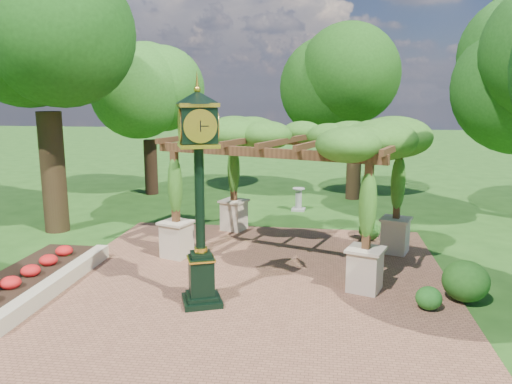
# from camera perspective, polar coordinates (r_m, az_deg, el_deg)

# --- Properties ---
(ground) EXTENTS (120.00, 120.00, 0.00)m
(ground) POSITION_cam_1_polar(r_m,az_deg,el_deg) (11.41, -1.78, -13.36)
(ground) COLOR #1E4714
(ground) RESTS_ON ground
(brick_plaza) EXTENTS (10.00, 12.00, 0.04)m
(brick_plaza) POSITION_cam_1_polar(r_m,az_deg,el_deg) (12.31, -0.98, -11.37)
(brick_plaza) COLOR brown
(brick_plaza) RESTS_ON ground
(border_wall) EXTENTS (0.35, 5.00, 0.40)m
(border_wall) POSITION_cam_1_polar(r_m,az_deg,el_deg) (13.28, -21.66, -9.63)
(border_wall) COLOR #C6B793
(border_wall) RESTS_ON ground
(flower_bed) EXTENTS (1.50, 5.00, 0.36)m
(flower_bed) POSITION_cam_1_polar(r_m,az_deg,el_deg) (13.74, -24.97, -9.29)
(flower_bed) COLOR red
(flower_bed) RESTS_ON ground
(pedestal_clock) EXTENTS (1.24, 1.24, 4.86)m
(pedestal_clock) POSITION_cam_1_polar(r_m,az_deg,el_deg) (10.89, -6.50, 1.42)
(pedestal_clock) COLOR black
(pedestal_clock) RESTS_ON brick_plaza
(pergola) EXTENTS (7.45, 5.96, 4.08)m
(pergola) POSITION_cam_1_polar(r_m,az_deg,el_deg) (14.32, 3.74, 5.55)
(pergola) COLOR beige
(pergola) RESTS_ON brick_plaza
(sundial) EXTENTS (0.57, 0.57, 0.94)m
(sundial) POSITION_cam_1_polar(r_m,az_deg,el_deg) (20.62, 4.88, -1.00)
(sundial) COLOR gray
(sundial) RESTS_ON ground
(shrub_front) EXTENTS (0.66, 0.66, 0.52)m
(shrub_front) POSITION_cam_1_polar(r_m,az_deg,el_deg) (11.89, 19.14, -11.39)
(shrub_front) COLOR #205F1B
(shrub_front) RESTS_ON brick_plaza
(shrub_mid) EXTENTS (1.22, 1.22, 0.95)m
(shrub_mid) POSITION_cam_1_polar(r_m,az_deg,el_deg) (12.57, 22.85, -9.36)
(shrub_mid) COLOR #205016
(shrub_mid) RESTS_ON brick_plaza
(shrub_back) EXTENTS (0.84, 0.84, 0.61)m
(shrub_back) POSITION_cam_1_polar(r_m,az_deg,el_deg) (16.73, 12.83, -4.34)
(shrub_back) COLOR #285F1B
(shrub_back) RESTS_ON brick_plaza
(tree_west_near) EXTENTS (4.94, 4.94, 10.73)m
(tree_west_near) POSITION_cam_1_polar(r_m,az_deg,el_deg) (18.56, -23.41, 18.37)
(tree_west_near) COLOR #372616
(tree_west_near) RESTS_ON ground
(tree_west_far) EXTENTS (4.02, 4.02, 6.72)m
(tree_west_far) POSITION_cam_1_polar(r_m,az_deg,el_deg) (24.15, -12.23, 10.60)
(tree_west_far) COLOR black
(tree_west_far) RESTS_ON ground
(tree_north) EXTENTS (4.38, 4.38, 7.85)m
(tree_north) POSITION_cam_1_polar(r_m,az_deg,el_deg) (22.92, 11.48, 12.56)
(tree_north) COLOR #372716
(tree_north) RESTS_ON ground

